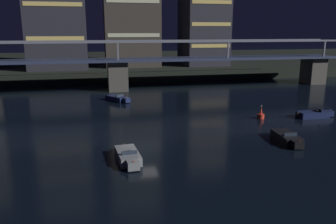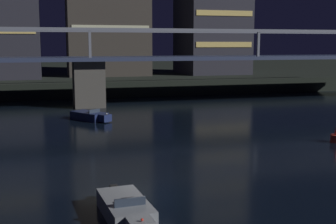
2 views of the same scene
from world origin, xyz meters
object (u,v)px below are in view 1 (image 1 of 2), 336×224
river_bridge (117,67)px  channel_buoy (261,115)px  speedboat_near_left (287,138)px  speedboat_near_right (314,114)px  tower_east_tall (204,14)px  speedboat_mid_left (128,156)px  speedboat_near_center (118,98)px

river_bridge → channel_buoy: (16.55, -25.72, -4.01)m
speedboat_near_left → speedboat_near_right: size_ratio=1.01×
tower_east_tall → river_bridge: bearing=-136.3°
speedboat_mid_left → channel_buoy: bearing=31.0°
river_bridge → tower_east_tall: bearing=43.7°
speedboat_mid_left → speedboat_near_center: bearing=87.8°
river_bridge → speedboat_near_left: river_bridge is taller
tower_east_tall → speedboat_near_center: (-25.47, -33.78, -15.09)m
speedboat_near_right → channel_buoy: (-7.17, 0.95, 0.06)m
speedboat_mid_left → tower_east_tall: bearing=66.3°
river_bridge → channel_buoy: river_bridge is taller
speedboat_mid_left → channel_buoy: (18.41, 11.06, 0.06)m
tower_east_tall → speedboat_near_center: size_ratio=5.65×
river_bridge → speedboat_near_right: bearing=-48.4°
tower_east_tall → speedboat_near_center: tower_east_tall is taller
speedboat_near_left → speedboat_mid_left: size_ratio=1.00×
tower_east_tall → speedboat_near_left: 61.28m
river_bridge → tower_east_tall: 35.81m
river_bridge → speedboat_near_left: size_ratio=17.22×
speedboat_near_left → channel_buoy: (1.85, 9.30, 0.06)m
speedboat_near_left → speedboat_near_right: same height
speedboat_near_right → speedboat_mid_left: bearing=-158.4°
tower_east_tall → speedboat_near_left: size_ratio=5.14×
river_bridge → tower_east_tall: size_ratio=3.35×
speedboat_near_right → channel_buoy: channel_buoy is taller
speedboat_near_left → speedboat_near_center: size_ratio=1.10×
speedboat_near_center → speedboat_mid_left: (-1.03, -26.53, 0.00)m
channel_buoy → river_bridge: bearing=122.8°
tower_east_tall → speedboat_near_right: size_ratio=5.17×
river_bridge → speedboat_near_right: size_ratio=17.32×
river_bridge → speedboat_mid_left: 37.05m
speedboat_near_left → speedboat_near_right: (9.02, 8.35, 0.00)m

